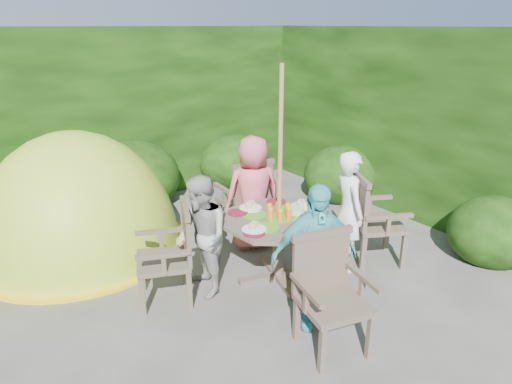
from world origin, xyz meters
TOP-DOWN VIEW (x-y plane):
  - ground at (0.00, 0.00)m, footprint 60.00×60.00m
  - hedge_enclosure at (0.00, 1.33)m, footprint 9.00×9.00m
  - patio_table at (1.07, 0.45)m, footprint 1.47×1.47m
  - parasol_pole at (1.06, 0.45)m, footprint 0.05×0.05m
  - garden_chair_right at (2.12, 0.16)m, footprint 0.74×0.77m
  - garden_chair_left at (0.01, 0.75)m, footprint 0.66×0.69m
  - garden_chair_back at (1.39, 1.50)m, footprint 0.61×0.55m
  - garden_chair_front at (0.76, -0.60)m, footprint 0.66×0.61m
  - child_right at (1.83, 0.23)m, footprint 0.46×0.56m
  - child_left at (0.30, 0.68)m, footprint 0.54×0.65m
  - child_back at (1.29, 1.22)m, footprint 0.77×0.62m
  - child_front at (0.84, -0.32)m, footprint 0.84×0.58m
  - dome_tent at (-0.41, 2.38)m, footprint 2.73×2.73m

SIDE VIEW (x-z plane):
  - ground at x=0.00m, z-range 0.00..0.00m
  - dome_tent at x=-0.41m, z-range -1.41..1.41m
  - garden_chair_left at x=0.01m, z-range 0.03..0.95m
  - garden_chair_front at x=0.76m, z-range 0.03..0.96m
  - garden_chair_back at x=1.39m, z-range 0.03..1.00m
  - garden_chair_right at x=2.12m, z-range 0.03..1.02m
  - patio_table at x=1.07m, z-range 0.17..0.99m
  - child_left at x=0.30m, z-range 0.00..1.21m
  - child_right at x=1.83m, z-range 0.00..1.31m
  - child_front at x=0.84m, z-range 0.00..1.32m
  - child_back at x=1.29m, z-range 0.00..1.36m
  - parasol_pole at x=1.06m, z-range 0.00..2.20m
  - hedge_enclosure at x=0.00m, z-range 0.00..2.50m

